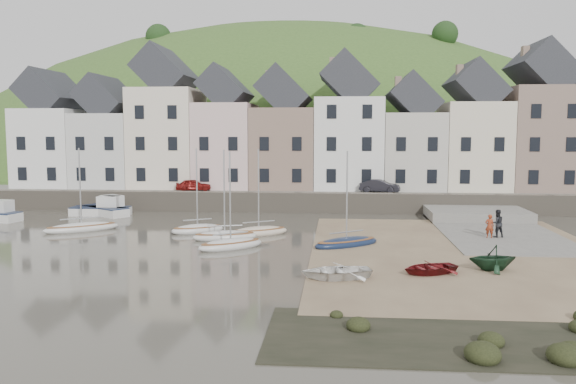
# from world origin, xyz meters

# --- Properties ---
(ground) EXTENTS (160.00, 160.00, 0.00)m
(ground) POSITION_xyz_m (0.00, 0.00, 0.00)
(ground) COLOR #433F35
(ground) RESTS_ON ground
(quay_land) EXTENTS (90.00, 30.00, 1.50)m
(quay_land) POSITION_xyz_m (0.00, 32.00, 0.75)
(quay_land) COLOR #395923
(quay_land) RESTS_ON ground
(quay_street) EXTENTS (70.00, 7.00, 0.10)m
(quay_street) POSITION_xyz_m (0.00, 20.50, 1.55)
(quay_street) COLOR slate
(quay_street) RESTS_ON quay_land
(seawall) EXTENTS (70.00, 1.20, 1.80)m
(seawall) POSITION_xyz_m (0.00, 17.00, 0.90)
(seawall) COLOR slate
(seawall) RESTS_ON ground
(beach) EXTENTS (18.00, 26.00, 0.06)m
(beach) POSITION_xyz_m (11.00, 0.00, 0.03)
(beach) COLOR brown
(beach) RESTS_ON ground
(slipway) EXTENTS (8.00, 18.00, 0.12)m
(slipway) POSITION_xyz_m (15.00, 8.00, 0.06)
(slipway) COLOR slate
(slipway) RESTS_ON ground
(hillside) EXTENTS (134.40, 84.00, 84.00)m
(hillside) POSITION_xyz_m (-5.00, 60.00, -17.99)
(hillside) COLOR #395923
(hillside) RESTS_ON ground
(townhouse_terrace) EXTENTS (61.05, 8.00, 13.93)m
(townhouse_terrace) POSITION_xyz_m (1.76, 24.00, 7.32)
(townhouse_terrace) COLOR white
(townhouse_terrace) RESTS_ON quay_land
(sailboat_0) EXTENTS (5.26, 4.50, 6.32)m
(sailboat_0) POSITION_xyz_m (-15.26, 5.80, 0.26)
(sailboat_0) COLOR silver
(sailboat_0) RESTS_ON ground
(sailboat_1) EXTENTS (4.10, 3.29, 6.32)m
(sailboat_1) POSITION_xyz_m (-6.58, 5.84, 0.27)
(sailboat_1) COLOR silver
(sailboat_1) RESTS_ON ground
(sailboat_2) EXTENTS (4.54, 3.59, 6.32)m
(sailboat_2) POSITION_xyz_m (-2.01, 5.21, 0.26)
(sailboat_2) COLOR beige
(sailboat_2) RESTS_ON ground
(sailboat_3) EXTENTS (4.61, 2.68, 6.32)m
(sailboat_3) POSITION_xyz_m (-4.08, 3.27, 0.26)
(sailboat_3) COLOR silver
(sailboat_3) RESTS_ON ground
(sailboat_4) EXTENTS (4.42, 3.90, 6.32)m
(sailboat_4) POSITION_xyz_m (-3.14, 0.32, 0.26)
(sailboat_4) COLOR silver
(sailboat_4) RESTS_ON ground
(sailboat_5) EXTENTS (4.76, 3.99, 6.32)m
(sailboat_5) POSITION_xyz_m (4.13, 1.51, 0.26)
(sailboat_5) COLOR #13203D
(sailboat_5) RESTS_ON ground
(motorboat_0) EXTENTS (5.09, 1.83, 1.70)m
(motorboat_0) POSITION_xyz_m (-16.86, 13.66, 0.58)
(motorboat_0) COLOR silver
(motorboat_0) RESTS_ON ground
(motorboat_2) EXTENTS (5.32, 4.39, 1.70)m
(motorboat_2) POSITION_xyz_m (-16.67, 13.90, 0.58)
(motorboat_2) COLOR silver
(motorboat_2) RESTS_ON ground
(rowboat_white) EXTENTS (3.99, 3.26, 0.72)m
(rowboat_white) POSITION_xyz_m (3.50, -6.93, 0.42)
(rowboat_white) COLOR white
(rowboat_white) RESTS_ON beach
(rowboat_green) EXTENTS (2.99, 2.72, 1.36)m
(rowboat_green) POSITION_xyz_m (11.70, -4.51, 0.74)
(rowboat_green) COLOR #17341F
(rowboat_green) RESTS_ON beach
(rowboat_red) EXTENTS (3.60, 3.20, 0.62)m
(rowboat_red) POSITION_xyz_m (8.28, -5.54, 0.37)
(rowboat_red) COLOR maroon
(rowboat_red) RESTS_ON beach
(person_red) EXTENTS (0.60, 0.41, 1.61)m
(person_red) POSITION_xyz_m (13.83, 4.84, 0.92)
(person_red) COLOR maroon
(person_red) RESTS_ON slipway
(person_dark) EXTENTS (1.06, 0.91, 1.90)m
(person_dark) POSITION_xyz_m (14.40, 5.12, 1.07)
(person_dark) COLOR black
(person_dark) RESTS_ON slipway
(car_left) EXTENTS (3.59, 2.20, 1.14)m
(car_left) POSITION_xyz_m (-10.24, 19.50, 2.17)
(car_left) COLOR maroon
(car_left) RESTS_ON quay_street
(car_right) EXTENTS (3.89, 2.02, 1.22)m
(car_right) POSITION_xyz_m (7.42, 19.50, 2.21)
(car_right) COLOR black
(car_right) RESTS_ON quay_street
(shore_rocks) EXTENTS (14.00, 6.07, 0.77)m
(shore_rocks) POSITION_xyz_m (9.26, -15.62, 0.13)
(shore_rocks) COLOR black
(shore_rocks) RESTS_ON ground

